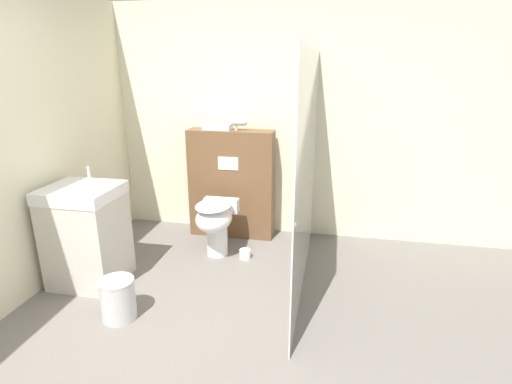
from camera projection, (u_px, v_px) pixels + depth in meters
ground_plane at (185, 378)px, 2.49m from camera, size 12.00×12.00×0.00m
wall_back at (259, 123)px, 4.37m from camera, size 8.00×0.06×2.50m
partition_panel at (232, 184)px, 4.42m from camera, size 0.93×0.25×1.20m
shower_glass at (307, 174)px, 3.32m from camera, size 0.04×2.11×1.99m
toilet at (215, 221)px, 3.97m from camera, size 0.36×0.56×0.57m
sink_vanity at (87, 235)px, 3.48m from camera, size 0.59×0.53×1.03m
hair_drier at (240, 123)px, 4.18m from camera, size 0.17×0.07×0.12m
folded_towel at (217, 127)px, 4.27m from camera, size 0.30×0.16×0.06m
spare_toilet_roll at (245, 254)px, 4.01m from camera, size 0.11×0.11×0.09m
waste_bin at (118, 299)px, 3.03m from camera, size 0.26×0.26×0.33m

